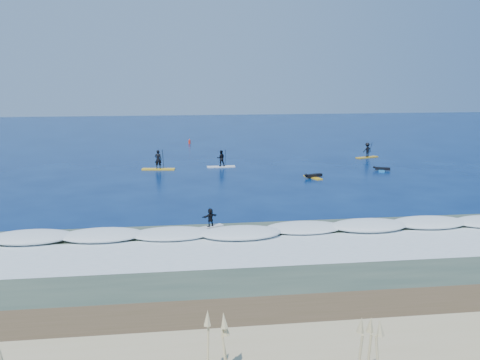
{
  "coord_description": "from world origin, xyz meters",
  "views": [
    {
      "loc": [
        -7.05,
        -40.05,
        9.45
      ],
      "look_at": [
        -1.22,
        3.25,
        0.6
      ],
      "focal_mm": 40.0,
      "sensor_mm": 36.0,
      "label": 1
    }
  ],
  "objects": [
    {
      "name": "whitewater",
      "position": [
        0.0,
        -13.0,
        0.0
      ],
      "size": [
        34.0,
        5.0,
        0.02
      ],
      "primitive_type": "cube",
      "color": "silver",
      "rests_on": "ground"
    },
    {
      "name": "ground",
      "position": [
        0.0,
        0.0,
        0.0
      ],
      "size": [
        160.0,
        160.0,
        0.0
      ],
      "primitive_type": "plane",
      "color": "#031948",
      "rests_on": "ground"
    },
    {
      "name": "marker_buoy",
      "position": [
        -4.27,
        31.27,
        0.31
      ],
      "size": [
        0.29,
        0.29,
        0.7
      ],
      "rotation": [
        0.0,
        0.0,
        -0.08
      ],
      "color": "red",
      "rests_on": "ground"
    },
    {
      "name": "sup_paddler_left",
      "position": [
        -8.11,
        12.4,
        0.71
      ],
      "size": [
        3.31,
        1.25,
        2.27
      ],
      "rotation": [
        0.0,
        0.0,
        -0.14
      ],
      "color": "yellow",
      "rests_on": "ground"
    },
    {
      "name": "sup_paddler_right",
      "position": [
        15.01,
        16.82,
        0.76
      ],
      "size": [
        2.83,
        1.64,
        1.94
      ],
      "rotation": [
        0.0,
        0.0,
        0.37
      ],
      "color": "gold",
      "rests_on": "ground"
    },
    {
      "name": "prone_paddler_far",
      "position": [
        13.5,
        8.88,
        0.15
      ],
      "size": [
        1.61,
        2.13,
        0.43
      ],
      "rotation": [
        0.0,
        0.0,
        1.2
      ],
      "color": "blue",
      "rests_on": "ground"
    },
    {
      "name": "dune_grass",
      "position": [
        0.0,
        -27.0,
        1.85
      ],
      "size": [
        40.0,
        4.0,
        1.7
      ],
      "primitive_type": null,
      "color": "#DBC587",
      "rests_on": "dune"
    },
    {
      "name": "prone_paddler_near",
      "position": [
        5.9,
        6.25,
        0.16
      ],
      "size": [
        1.77,
        2.34,
        0.47
      ],
      "rotation": [
        0.0,
        0.0,
        1.89
      ],
      "color": "yellow",
      "rests_on": "ground"
    },
    {
      "name": "wave_surfer",
      "position": [
        -4.66,
        -8.84,
        0.71
      ],
      "size": [
        1.7,
        1.2,
        1.22
      ],
      "rotation": [
        0.0,
        0.0,
        0.49
      ],
      "color": "silver",
      "rests_on": "breaking_wave"
    },
    {
      "name": "wet_sand_strip",
      "position": [
        0.0,
        -21.5,
        0.0
      ],
      "size": [
        90.0,
        5.0,
        0.08
      ],
      "primitive_type": "cube",
      "color": "#4F3F25",
      "rests_on": "ground"
    },
    {
      "name": "shallow_water",
      "position": [
        0.0,
        -14.0,
        0.01
      ],
      "size": [
        90.0,
        13.0,
        0.01
      ],
      "primitive_type": "cube",
      "color": "#324434",
      "rests_on": "ground"
    },
    {
      "name": "breaking_wave",
      "position": [
        0.0,
        -10.0,
        0.0
      ],
      "size": [
        40.0,
        6.0,
        0.3
      ],
      "primitive_type": "cube",
      "color": "white",
      "rests_on": "ground"
    },
    {
      "name": "sup_paddler_center",
      "position": [
        -1.84,
        12.96,
        0.74
      ],
      "size": [
        2.84,
        0.75,
        1.98
      ],
      "rotation": [
        0.0,
        0.0,
        0.02
      ],
      "color": "white",
      "rests_on": "ground"
    }
  ]
}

